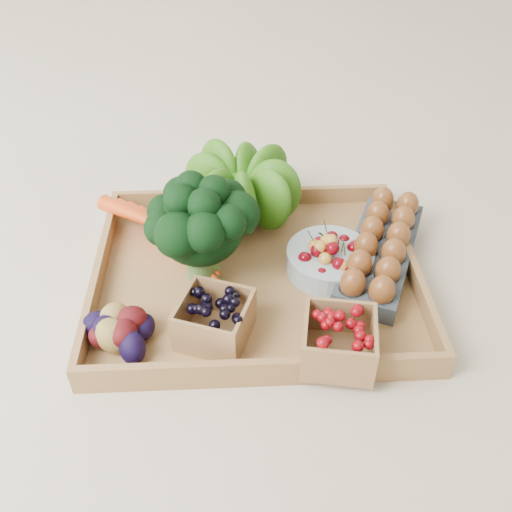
{
  "coord_description": "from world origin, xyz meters",
  "views": [
    {
      "loc": [
        -0.04,
        -0.74,
        0.68
      ],
      "look_at": [
        0.0,
        0.0,
        0.06
      ],
      "focal_mm": 40.0,
      "sensor_mm": 36.0,
      "label": 1
    }
  ],
  "objects_px": {
    "broccoli": "(201,245)",
    "tray": "(256,279)",
    "egg_carton": "(380,254)",
    "cherry_bowl": "(330,260)"
  },
  "relations": [
    {
      "from": "tray",
      "to": "broccoli",
      "type": "xyz_separation_m",
      "value": [
        -0.09,
        0.0,
        0.08
      ]
    },
    {
      "from": "tray",
      "to": "cherry_bowl",
      "type": "bearing_deg",
      "value": 5.1
    },
    {
      "from": "egg_carton",
      "to": "tray",
      "type": "bearing_deg",
      "value": -149.78
    },
    {
      "from": "cherry_bowl",
      "to": "egg_carton",
      "type": "height_order",
      "value": "cherry_bowl"
    },
    {
      "from": "tray",
      "to": "egg_carton",
      "type": "bearing_deg",
      "value": 6.89
    },
    {
      "from": "broccoli",
      "to": "egg_carton",
      "type": "xyz_separation_m",
      "value": [
        0.31,
        0.03,
        -0.05
      ]
    },
    {
      "from": "tray",
      "to": "cherry_bowl",
      "type": "relative_size",
      "value": 3.62
    },
    {
      "from": "broccoli",
      "to": "tray",
      "type": "bearing_deg",
      "value": -0.13
    },
    {
      "from": "broccoli",
      "to": "cherry_bowl",
      "type": "distance_m",
      "value": 0.23
    },
    {
      "from": "cherry_bowl",
      "to": "egg_carton",
      "type": "bearing_deg",
      "value": 9.37
    }
  ]
}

